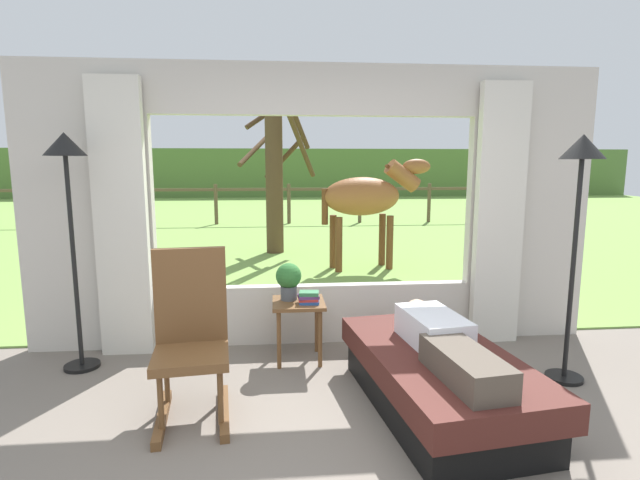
% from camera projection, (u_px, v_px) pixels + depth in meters
% --- Properties ---
extents(back_wall_with_window, '(5.20, 0.12, 2.55)m').
position_uv_depth(back_wall_with_window, '(315.00, 211.00, 4.46)').
color(back_wall_with_window, beige).
rests_on(back_wall_with_window, ground_plane).
extents(curtain_panel_left, '(0.44, 0.10, 2.40)m').
position_uv_depth(curtain_panel_left, '(121.00, 220.00, 4.18)').
color(curtain_panel_left, silver).
rests_on(curtain_panel_left, ground_plane).
extents(curtain_panel_right, '(0.44, 0.10, 2.40)m').
position_uv_depth(curtain_panel_right, '(499.00, 216.00, 4.48)').
color(curtain_panel_right, silver).
rests_on(curtain_panel_right, ground_plane).
extents(outdoor_pasture_lawn, '(36.00, 21.68, 0.02)m').
position_uv_depth(outdoor_pasture_lawn, '(287.00, 217.00, 15.37)').
color(outdoor_pasture_lawn, '#759E47').
rests_on(outdoor_pasture_lawn, ground_plane).
extents(distant_hill_ridge, '(36.00, 2.00, 2.40)m').
position_uv_depth(distant_hill_ridge, '(282.00, 173.00, 24.87)').
color(distant_hill_ridge, '#537437').
rests_on(distant_hill_ridge, ground_plane).
extents(recliner_sofa, '(1.11, 1.80, 0.42)m').
position_uv_depth(recliner_sofa, '(438.00, 379.00, 3.32)').
color(recliner_sofa, black).
rests_on(recliner_sofa, ground_plane).
extents(reclining_person, '(0.42, 1.44, 0.22)m').
position_uv_depth(reclining_person, '(442.00, 340.00, 3.22)').
color(reclining_person, silver).
rests_on(reclining_person, recliner_sofa).
extents(rocking_chair, '(0.53, 0.73, 1.12)m').
position_uv_depth(rocking_chair, '(191.00, 335.00, 3.24)').
color(rocking_chair, brown).
rests_on(rocking_chair, ground_plane).
extents(side_table, '(0.44, 0.44, 0.52)m').
position_uv_depth(side_table, '(299.00, 312.00, 4.14)').
color(side_table, brown).
rests_on(side_table, ground_plane).
extents(potted_plant, '(0.22, 0.22, 0.32)m').
position_uv_depth(potted_plant, '(289.00, 279.00, 4.15)').
color(potted_plant, '#4C5156').
rests_on(potted_plant, side_table).
extents(book_stack, '(0.19, 0.15, 0.10)m').
position_uv_depth(book_stack, '(309.00, 297.00, 4.06)').
color(book_stack, '#23478C').
rests_on(book_stack, side_table).
extents(floor_lamp_left, '(0.32, 0.32, 1.92)m').
position_uv_depth(floor_lamp_left, '(67.00, 180.00, 3.80)').
color(floor_lamp_left, black).
rests_on(floor_lamp_left, ground_plane).
extents(floor_lamp_right, '(0.32, 0.32, 1.89)m').
position_uv_depth(floor_lamp_right, '(580.00, 184.00, 3.58)').
color(floor_lamp_right, black).
rests_on(floor_lamp_right, ground_plane).
extents(horse, '(1.82, 0.76, 1.73)m').
position_uv_depth(horse, '(367.00, 197.00, 7.62)').
color(horse, brown).
rests_on(horse, outdoor_pasture_lawn).
extents(pasture_tree, '(1.45, 1.51, 2.92)m').
position_uv_depth(pasture_tree, '(276.00, 178.00, 8.96)').
color(pasture_tree, '#4C3823').
rests_on(pasture_tree, outdoor_pasture_lawn).
extents(pasture_fence_line, '(16.10, 0.10, 1.10)m').
position_uv_depth(pasture_fence_line, '(289.00, 197.00, 13.47)').
color(pasture_fence_line, brown).
rests_on(pasture_fence_line, outdoor_pasture_lawn).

